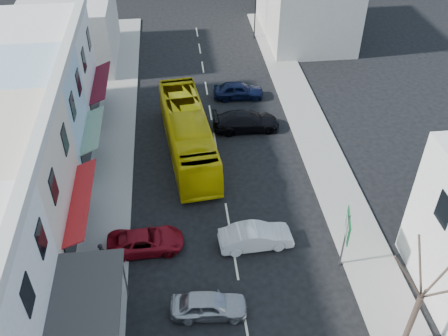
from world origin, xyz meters
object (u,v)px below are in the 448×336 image
at_px(bus, 188,134).
at_px(street_tree, 421,297).
at_px(pedestrian_left, 102,253).
at_px(direction_sign, 345,241).
at_px(car_white, 256,237).
at_px(traffic_signal, 255,14).
at_px(car_silver, 209,305).
at_px(car_red, 146,240).

relative_size(bus, street_tree, 1.55).
height_order(pedestrian_left, direction_sign, direction_sign).
xyz_separation_m(bus, car_white, (3.38, -9.60, -0.85)).
bearing_deg(direction_sign, bus, 138.13).
bearing_deg(bus, traffic_signal, 61.71).
relative_size(car_silver, pedestrian_left, 2.59).
bearing_deg(pedestrian_left, bus, -34.52).
xyz_separation_m(car_white, car_red, (-6.33, 0.44, 0.00)).
distance_m(bus, direction_sign, 14.00).
bearing_deg(bus, car_silver, -94.60).
relative_size(pedestrian_left, traffic_signal, 0.33).
distance_m(bus, car_red, 9.65).
relative_size(car_silver, direction_sign, 1.14).
bearing_deg(bus, pedestrian_left, -123.17).
relative_size(car_silver, car_red, 0.96).
height_order(bus, car_red, bus).
height_order(direction_sign, street_tree, street_tree).
distance_m(car_red, street_tree, 14.86).
height_order(bus, street_tree, street_tree).
relative_size(bus, car_red, 2.52).
height_order(pedestrian_left, traffic_signal, traffic_signal).
bearing_deg(pedestrian_left, street_tree, -121.37).
bearing_deg(car_silver, car_red, 38.78).
xyz_separation_m(car_silver, car_red, (-3.23, 4.80, 0.00)).
relative_size(bus, direction_sign, 3.00).
height_order(bus, traffic_signal, traffic_signal).
relative_size(car_red, direction_sign, 1.19).
relative_size(car_white, direction_sign, 1.14).
bearing_deg(direction_sign, car_white, 169.97).
height_order(car_silver, car_red, same).
distance_m(car_red, direction_sign, 11.14).
xyz_separation_m(direction_sign, traffic_signal, (0.00, 30.51, 0.62)).
bearing_deg(traffic_signal, bus, 68.55).
distance_m(bus, traffic_signal, 20.51).
height_order(car_silver, car_white, same).
bearing_deg(car_white, bus, 15.86).
bearing_deg(car_silver, bus, 5.96).
bearing_deg(car_silver, direction_sign, -67.88).
bearing_deg(car_red, traffic_signal, -23.26).
distance_m(car_silver, car_white, 5.34).
relative_size(bus, pedestrian_left, 6.82).
relative_size(car_white, traffic_signal, 0.86).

